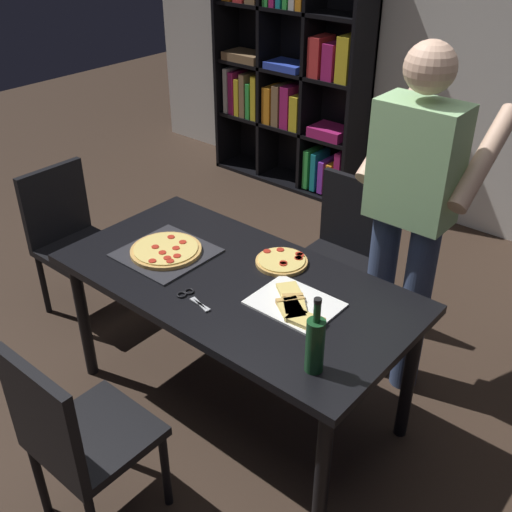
% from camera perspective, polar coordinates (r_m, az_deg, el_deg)
% --- Properties ---
extents(ground_plane, '(12.00, 12.00, 0.00)m').
position_cam_1_polar(ground_plane, '(3.24, -1.76, -13.27)').
color(ground_plane, '#38281E').
extents(back_wall, '(6.40, 0.10, 2.80)m').
position_cam_1_polar(back_wall, '(4.66, 20.93, 18.60)').
color(back_wall, silver).
rests_on(back_wall, ground_plane).
extents(dining_table, '(1.66, 0.85, 0.75)m').
position_cam_1_polar(dining_table, '(2.81, -1.97, -3.44)').
color(dining_table, black).
rests_on(dining_table, ground_plane).
extents(chair_near_camera, '(0.42, 0.42, 0.90)m').
position_cam_1_polar(chair_near_camera, '(2.48, -16.62, -15.61)').
color(chair_near_camera, black).
rests_on(chair_near_camera, ground_plane).
extents(chair_far_side, '(0.42, 0.42, 0.90)m').
position_cam_1_polar(chair_far_side, '(3.51, 8.01, 0.91)').
color(chair_far_side, black).
rests_on(chair_far_side, ground_plane).
extents(chair_left_end, '(0.42, 0.42, 0.90)m').
position_cam_1_polar(chair_left_end, '(3.77, -16.98, 2.02)').
color(chair_left_end, black).
rests_on(chair_left_end, ground_plane).
extents(bookshelf, '(1.40, 0.35, 1.95)m').
position_cam_1_polar(bookshelf, '(5.26, 3.27, 17.02)').
color(bookshelf, black).
rests_on(bookshelf, ground_plane).
extents(person_serving_pizza, '(0.55, 0.54, 1.75)m').
position_cam_1_polar(person_serving_pizza, '(2.92, 14.28, 4.39)').
color(person_serving_pizza, '#38476B').
rests_on(person_serving_pizza, ground_plane).
extents(pepperoni_pizza_on_tray, '(0.40, 0.40, 0.04)m').
position_cam_1_polar(pepperoni_pizza_on_tray, '(2.97, -8.38, 0.45)').
color(pepperoni_pizza_on_tray, '#2D2D33').
rests_on(pepperoni_pizza_on_tray, dining_table).
extents(pizza_slices_on_towel, '(0.37, 0.28, 0.03)m').
position_cam_1_polar(pizza_slices_on_towel, '(2.58, 3.67, -4.59)').
color(pizza_slices_on_towel, white).
rests_on(pizza_slices_on_towel, dining_table).
extents(wine_bottle, '(0.07, 0.07, 0.32)m').
position_cam_1_polar(wine_bottle, '(2.21, 5.53, -8.15)').
color(wine_bottle, '#194723').
rests_on(wine_bottle, dining_table).
extents(kitchen_scissors, '(0.20, 0.09, 0.01)m').
position_cam_1_polar(kitchen_scissors, '(2.65, -6.13, -3.82)').
color(kitchen_scissors, silver).
rests_on(kitchen_scissors, dining_table).
extents(second_pizza_plain, '(0.25, 0.25, 0.03)m').
position_cam_1_polar(second_pizza_plain, '(2.87, 2.42, -0.50)').
color(second_pizza_plain, tan).
rests_on(second_pizza_plain, dining_table).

